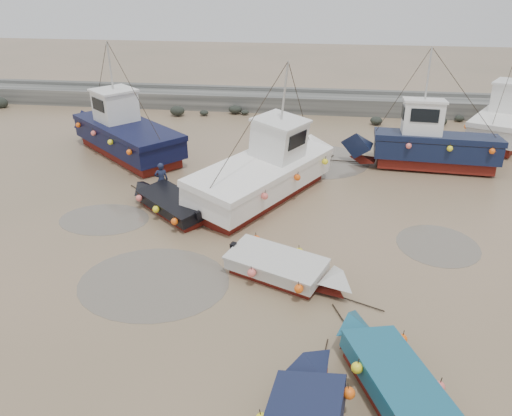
# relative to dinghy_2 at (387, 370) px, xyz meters

# --- Properties ---
(ground) EXTENTS (120.00, 120.00, 0.00)m
(ground) POSITION_rel_dinghy_2_xyz_m (-3.48, 5.48, -0.55)
(ground) COLOR #96765B
(ground) RESTS_ON ground
(seawall) EXTENTS (60.00, 4.92, 1.50)m
(seawall) POSITION_rel_dinghy_2_xyz_m (-3.43, 27.47, 0.08)
(seawall) COLOR slate
(seawall) RESTS_ON ground
(puddle_a) EXTENTS (5.24, 5.24, 0.01)m
(puddle_a) POSITION_rel_dinghy_2_xyz_m (-7.47, 3.78, -0.55)
(puddle_a) COLOR #635B50
(puddle_a) RESTS_ON ground
(puddle_b) EXTENTS (3.18, 3.18, 0.01)m
(puddle_b) POSITION_rel_dinghy_2_xyz_m (2.74, 7.77, -0.55)
(puddle_b) COLOR #635B50
(puddle_b) RESTS_ON ground
(puddle_c) EXTENTS (3.90, 3.90, 0.01)m
(puddle_c) POSITION_rel_dinghy_2_xyz_m (-11.14, 8.12, -0.55)
(puddle_c) COLOR #635B50
(puddle_c) RESTS_ON ground
(puddle_d) EXTENTS (5.79, 5.79, 0.01)m
(puddle_d) POSITION_rel_dinghy_2_xyz_m (-2.21, 16.73, -0.55)
(puddle_d) COLOR #635B50
(puddle_d) RESTS_ON ground
(dinghy_2) EXTENTS (3.04, 5.55, 1.43)m
(dinghy_2) POSITION_rel_dinghy_2_xyz_m (0.00, 0.00, 0.00)
(dinghy_2) COLOR maroon
(dinghy_2) RESTS_ON ground
(dinghy_4) EXTENTS (5.03, 4.63, 1.43)m
(dinghy_4) POSITION_rel_dinghy_2_xyz_m (-8.49, 9.25, -0.01)
(dinghy_4) COLOR maroon
(dinghy_4) RESTS_ON ground
(dinghy_5) EXTENTS (5.46, 3.13, 1.43)m
(dinghy_5) POSITION_rel_dinghy_2_xyz_m (-2.96, 4.54, 0.00)
(dinghy_5) COLOR maroon
(dinghy_5) RESTS_ON ground
(cabin_boat_0) EXTENTS (9.48, 8.62, 6.22)m
(cabin_boat_0) POSITION_rel_dinghy_2_xyz_m (-13.47, 16.51, 0.75)
(cabin_boat_0) COLOR maroon
(cabin_boat_0) RESTS_ON ground
(cabin_boat_1) EXTENTS (6.90, 10.67, 6.22)m
(cabin_boat_1) POSITION_rel_dinghy_2_xyz_m (-4.45, 11.77, 0.75)
(cabin_boat_1) COLOR maroon
(cabin_boat_1) RESTS_ON ground
(cabin_boat_2) EXTENTS (9.61, 3.16, 6.22)m
(cabin_boat_2) POSITION_rel_dinghy_2_xyz_m (3.42, 16.43, 0.81)
(cabin_boat_2) COLOR maroon
(cabin_boat_2) RESTS_ON ground
(cabin_boat_3) EXTENTS (6.09, 9.06, 6.22)m
(cabin_boat_3) POSITION_rel_dinghy_2_xyz_m (9.22, 22.02, 0.81)
(cabin_boat_3) COLOR maroon
(cabin_boat_3) RESTS_ON ground
(person) EXTENTS (0.72, 0.58, 1.70)m
(person) POSITION_rel_dinghy_2_xyz_m (-9.34, 10.75, -0.55)
(person) COLOR #181E37
(person) RESTS_ON ground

